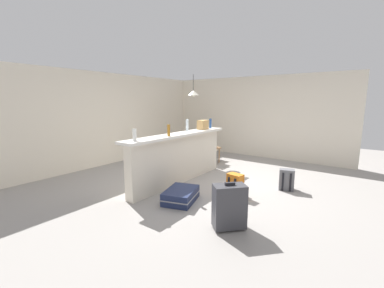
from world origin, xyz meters
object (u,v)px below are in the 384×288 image
object	(u,v)px
bottle_white	(135,135)
pendant_lamp	(193,93)
suitcase_flat_navy	(181,195)
backpack_orange	(235,185)
bottle_amber	(169,130)
grocery_bag	(203,125)
dining_table	(194,138)
backpack_grey	(286,180)
bottle_clear	(187,125)
suitcase_upright_charcoal	(229,206)
bottle_blue	(210,123)
dining_chair_near_partition	(209,145)

from	to	relation	value
bottle_white	pendant_lamp	xyz separation A→B (m)	(3.18, 1.05, 0.80)
suitcase_flat_navy	backpack_orange	distance (m)	1.04
backpack_orange	pendant_lamp	bearing A→B (deg)	50.56
bottle_white	pendant_lamp	distance (m)	3.44
bottle_white	bottle_amber	distance (m)	0.79
grocery_bag	dining_table	size ratio (longest dim) A/B	0.24
pendant_lamp	backpack_grey	distance (m)	3.70
bottle_clear	suitcase_flat_navy	world-z (taller)	bottle_clear
pendant_lamp	suitcase_upright_charcoal	bearing A→B (deg)	-137.47
backpack_grey	suitcase_flat_navy	bearing A→B (deg)	141.92
grocery_bag	backpack_orange	bearing A→B (deg)	-124.92
bottle_blue	grocery_bag	xyz separation A→B (m)	(-0.31, 0.02, -0.01)
bottle_clear	dining_table	xyz separation A→B (m)	(1.59, 0.93, -0.56)
pendant_lamp	suitcase_flat_navy	bearing A→B (deg)	-147.97
bottle_white	bottle_blue	size ratio (longest dim) A/B	0.88
suitcase_upright_charcoal	suitcase_flat_navy	bearing A→B (deg)	72.54
suitcase_upright_charcoal	bottle_white	bearing A→B (deg)	91.73
bottle_white	pendant_lamp	world-z (taller)	pendant_lamp
pendant_lamp	dining_chair_near_partition	bearing A→B (deg)	-97.22
backpack_grey	dining_chair_near_partition	bearing A→B (deg)	67.90
dining_chair_near_partition	suitcase_flat_navy	distance (m)	2.94
bottle_blue	grocery_bag	bearing A→B (deg)	176.06
bottle_clear	dining_chair_near_partition	size ratio (longest dim) A/B	0.30
bottle_blue	backpack_grey	distance (m)	2.29
grocery_bag	dining_chair_near_partition	world-z (taller)	grocery_bag
bottle_blue	dining_table	distance (m)	1.34
bottle_white	bottle_amber	size ratio (longest dim) A/B	0.91
dining_table	pendant_lamp	bearing A→B (deg)	131.71
bottle_clear	dining_table	size ratio (longest dim) A/B	0.25
suitcase_flat_navy	bottle_white	bearing A→B (deg)	121.25
bottle_amber	bottle_clear	world-z (taller)	bottle_clear
pendant_lamp	suitcase_upright_charcoal	xyz separation A→B (m)	(-3.12, -2.86, -1.65)
dining_chair_near_partition	backpack_orange	world-z (taller)	dining_chair_near_partition
suitcase_upright_charcoal	backpack_grey	size ratio (longest dim) A/B	1.60
bottle_amber	grocery_bag	distance (m)	1.40
bottle_white	bottle_clear	xyz separation A→B (m)	(1.62, 0.09, 0.03)
bottle_white	backpack_orange	world-z (taller)	bottle_white
bottle_amber	dining_table	distance (m)	2.71
bottle_amber	backpack_grey	bearing A→B (deg)	-55.53
bottle_amber	grocery_bag	world-z (taller)	bottle_amber
bottle_clear	backpack_grey	world-z (taller)	bottle_clear
suitcase_flat_navy	backpack_grey	xyz separation A→B (m)	(1.70, -1.33, 0.09)
dining_chair_near_partition	suitcase_flat_navy	bearing A→B (deg)	-157.53
dining_table	bottle_white	bearing A→B (deg)	-162.25
bottle_amber	grocery_bag	size ratio (longest dim) A/B	0.89
bottle_clear	suitcase_upright_charcoal	bearing A→B (deg)	-129.30
dining_table	backpack_grey	distance (m)	3.25
suitcase_upright_charcoal	bottle_blue	bearing A→B (deg)	37.03
suitcase_flat_navy	pendant_lamp	bearing A→B (deg)	32.03
grocery_bag	dining_table	world-z (taller)	grocery_bag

